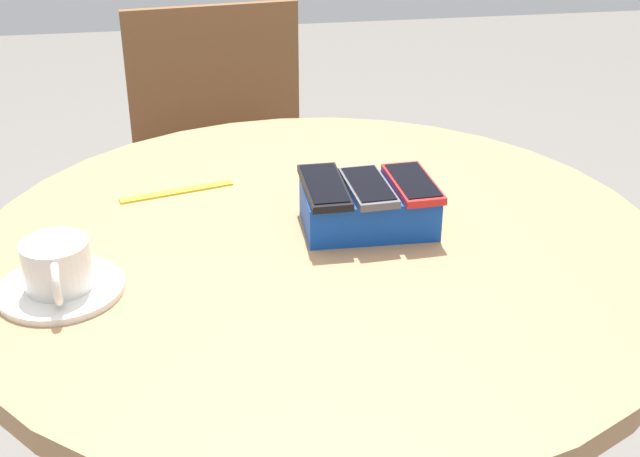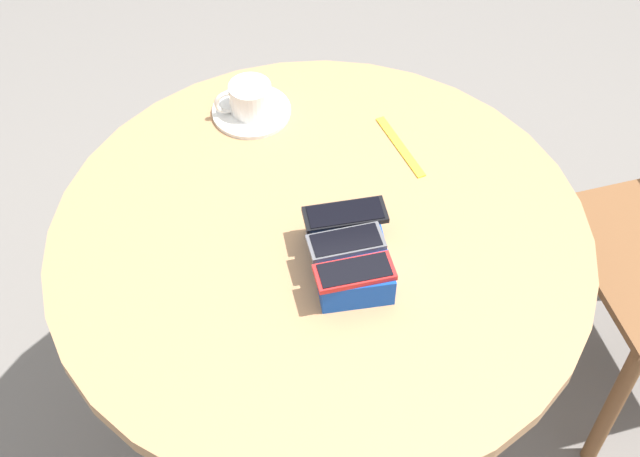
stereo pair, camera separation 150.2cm
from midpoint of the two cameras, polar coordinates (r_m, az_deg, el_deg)
name	(u,v)px [view 1 (the left image)]	position (r m, az deg, el deg)	size (l,w,h in m)	color
round_table	(320,319)	(1.20, -27.48, -30.98)	(0.92, 0.92, 0.78)	#2D2D2D
phone_box	(368,208)	(1.08, -24.87, -25.53)	(0.17, 0.12, 0.06)	#0F42AD
phone_red	(413,183)	(1.04, -21.94, -24.76)	(0.06, 0.13, 0.01)	red
phone_gray	(368,187)	(1.05, -25.47, -24.66)	(0.06, 0.12, 0.01)	#515156
phone_black	(324,187)	(1.08, -28.48, -24.04)	(0.06, 0.14, 0.01)	black
saucer	(61,289)	(1.22, -46.31, -27.62)	(0.15, 0.15, 0.01)	silver
coffee_cup	(57,265)	(1.20, -46.99, -26.67)	(0.08, 0.11, 0.06)	silver
lanyard_strap	(177,191)	(1.28, -34.61, -20.09)	(0.17, 0.02, 0.00)	yellow
chair_near_window	(228,191)	(1.90, -21.62, -12.36)	(0.46, 0.46, 0.85)	brown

